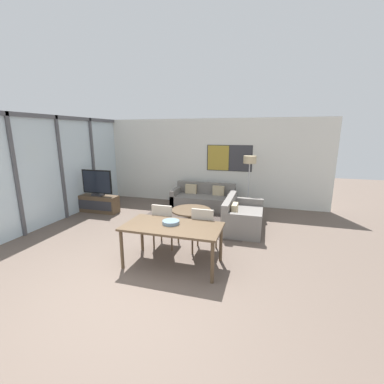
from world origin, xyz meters
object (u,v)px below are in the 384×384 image
object	(u,v)px
coffee_table	(191,212)
television	(97,183)
fruit_bowl	(171,222)
tv_console	(99,204)
dining_chair_centre	(204,228)
floor_lamp	(250,164)
dining_table	(172,229)
sofa_side	(240,218)
dining_chair_left	(164,224)
sofa_main	(204,200)

from	to	relation	value
coffee_table	television	bearing A→B (deg)	178.86
coffee_table	fruit_bowl	xyz separation A→B (m)	(0.28, -2.23, 0.53)
tv_console	coffee_table	size ratio (longest dim) A/B	1.15
dining_chair_centre	floor_lamp	distance (m)	3.29
dining_table	coffee_table	bearing A→B (deg)	98.30
television	dining_chair_centre	size ratio (longest dim) A/B	1.03
television	fruit_bowl	xyz separation A→B (m)	(3.23, -2.29, -0.10)
fruit_bowl	sofa_side	bearing A→B (deg)	64.23
dining_chair_centre	floor_lamp	world-z (taller)	floor_lamp
tv_console	fruit_bowl	bearing A→B (deg)	-35.38
coffee_table	dining_chair_centre	world-z (taller)	dining_chair_centre
tv_console	dining_chair_left	distance (m)	3.34
dining_table	floor_lamp	size ratio (longest dim) A/B	1.03
tv_console	dining_chair_centre	distance (m)	4.11
dining_chair_centre	television	bearing A→B (deg)	154.74
dining_chair_centre	fruit_bowl	xyz separation A→B (m)	(-0.48, -0.54, 0.27)
coffee_table	dining_chair_left	distance (m)	1.68
sofa_main	coffee_table	size ratio (longest dim) A/B	1.81
dining_chair_left	floor_lamp	size ratio (longest dim) A/B	0.56
coffee_table	fruit_bowl	distance (m)	2.31
dining_chair_left	tv_console	bearing A→B (deg)	149.03
dining_table	dining_chair_left	distance (m)	0.79
tv_console	television	xyz separation A→B (m)	(0.00, 0.00, 0.64)
dining_table	floor_lamp	distance (m)	3.93
dining_table	dining_chair_centre	bearing A→B (deg)	55.49
tv_console	coffee_table	xyz separation A→B (m)	(2.95, -0.06, 0.01)
sofa_side	dining_chair_centre	xyz separation A→B (m)	(-0.56, -1.60, 0.25)
fruit_bowl	dining_chair_centre	bearing A→B (deg)	48.66
fruit_bowl	floor_lamp	bearing A→B (deg)	73.17
dining_table	fruit_bowl	xyz separation A→B (m)	(-0.06, 0.07, 0.11)
sofa_main	dining_table	size ratio (longest dim) A/B	1.11
tv_console	dining_chair_left	world-z (taller)	dining_chair_left
sofa_main	dining_chair_centre	bearing A→B (deg)	-76.08
coffee_table	fruit_bowl	bearing A→B (deg)	-82.82
sofa_main	dining_table	xyz separation A→B (m)	(0.34, -3.68, 0.41)
sofa_main	sofa_side	xyz separation A→B (m)	(1.32, -1.46, -0.00)
tv_console	television	world-z (taller)	television
coffee_table	dining_chair_centre	distance (m)	1.87
sofa_main	floor_lamp	xyz separation A→B (m)	(1.38, 0.02, 1.20)
dining_table	television	bearing A→B (deg)	144.23
sofa_main	floor_lamp	world-z (taller)	floor_lamp
dining_table	floor_lamp	world-z (taller)	floor_lamp
tv_console	coffee_table	bearing A→B (deg)	-1.12
coffee_table	floor_lamp	distance (m)	2.30
tv_console	floor_lamp	bearing A→B (deg)	17.21
coffee_table	dining_chair_centre	bearing A→B (deg)	-65.79
dining_table	sofa_side	bearing A→B (deg)	66.14
tv_console	dining_chair_centre	xyz separation A→B (m)	(3.71, -1.75, 0.27)
coffee_table	dining_table	xyz separation A→B (m)	(0.34, -2.31, 0.42)
tv_console	sofa_main	size ratio (longest dim) A/B	0.64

